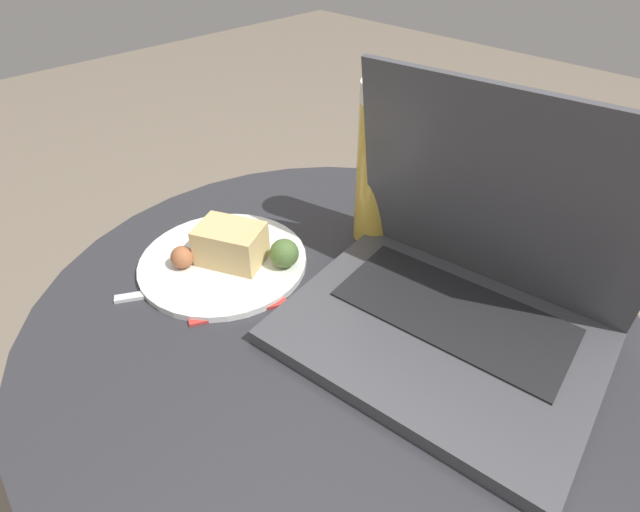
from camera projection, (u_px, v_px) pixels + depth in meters
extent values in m
plane|color=#726656|center=(329.00, 504.00, 0.93)|extent=(6.00, 6.00, 0.00)
cylinder|color=black|center=(329.00, 502.00, 0.92)|extent=(0.42, 0.42, 0.01)
cylinder|color=black|center=(330.00, 426.00, 0.78)|extent=(0.07, 0.07, 0.47)
cylinder|color=#2D2D33|center=(333.00, 312.00, 0.63)|extent=(0.75, 0.75, 0.02)
cube|color=#B7332D|center=(228.00, 272.00, 0.67)|extent=(0.21, 0.19, 0.00)
cube|color=#47474C|center=(437.00, 337.00, 0.57)|extent=(0.37, 0.30, 0.02)
cube|color=black|center=(453.00, 312.00, 0.59)|extent=(0.28, 0.16, 0.00)
cube|color=#47474C|center=(498.00, 196.00, 0.55)|extent=(0.35, 0.10, 0.26)
cube|color=silver|center=(497.00, 197.00, 0.55)|extent=(0.32, 0.09, 0.23)
cylinder|color=gold|center=(377.00, 174.00, 0.68)|extent=(0.06, 0.06, 0.20)
cylinder|color=white|center=(384.00, 92.00, 0.61)|extent=(0.06, 0.06, 0.03)
cylinder|color=silver|center=(223.00, 261.00, 0.69)|extent=(0.23, 0.23, 0.01)
cube|color=#DBB775|center=(231.00, 244.00, 0.67)|extent=(0.10, 0.09, 0.05)
sphere|color=#9E5B38|center=(182.00, 257.00, 0.66)|extent=(0.03, 0.03, 0.03)
sphere|color=#4C6B33|center=(284.00, 253.00, 0.66)|extent=(0.04, 0.04, 0.04)
cube|color=silver|center=(164.00, 292.00, 0.64)|extent=(0.07, 0.11, 0.00)
cube|color=silver|center=(231.00, 281.00, 0.66)|extent=(0.05, 0.06, 0.00)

